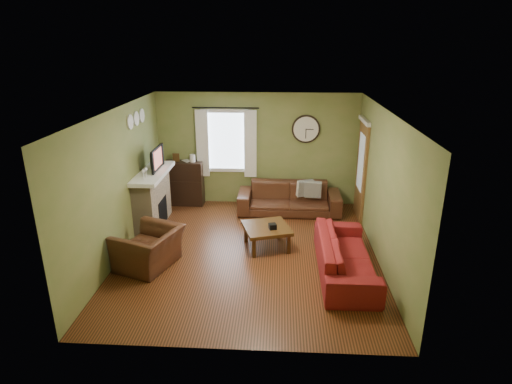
# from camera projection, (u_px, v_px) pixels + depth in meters

# --- Properties ---
(floor) EXTENTS (4.60, 5.20, 0.00)m
(floor) POSITION_uv_depth(u_px,v_px,m) (249.00, 253.00, 7.87)
(floor) COLOR #512914
(floor) RESTS_ON ground
(ceiling) EXTENTS (4.60, 5.20, 0.00)m
(ceiling) POSITION_uv_depth(u_px,v_px,m) (248.00, 111.00, 6.98)
(ceiling) COLOR white
(ceiling) RESTS_ON ground
(wall_left) EXTENTS (0.00, 5.20, 2.60)m
(wall_left) POSITION_uv_depth(u_px,v_px,m) (119.00, 184.00, 7.55)
(wall_left) COLOR olive
(wall_left) RESTS_ON ground
(wall_right) EXTENTS (0.00, 5.20, 2.60)m
(wall_right) POSITION_uv_depth(u_px,v_px,m) (383.00, 189.00, 7.30)
(wall_right) COLOR olive
(wall_right) RESTS_ON ground
(wall_back) EXTENTS (4.60, 0.00, 2.60)m
(wall_back) POSITION_uv_depth(u_px,v_px,m) (257.00, 150.00, 9.87)
(wall_back) COLOR olive
(wall_back) RESTS_ON ground
(wall_front) EXTENTS (4.60, 0.00, 2.60)m
(wall_front) POSITION_uv_depth(u_px,v_px,m) (233.00, 259.00, 4.98)
(wall_front) COLOR olive
(wall_front) RESTS_ON ground
(fireplace) EXTENTS (0.40, 1.40, 1.10)m
(fireplace) POSITION_uv_depth(u_px,v_px,m) (152.00, 200.00, 8.87)
(fireplace) COLOR tan
(fireplace) RESTS_ON floor
(firebox) EXTENTS (0.04, 0.60, 0.55)m
(firebox) POSITION_uv_depth(u_px,v_px,m) (162.00, 212.00, 8.95)
(firebox) COLOR black
(firebox) RESTS_ON fireplace
(mantel) EXTENTS (0.58, 1.60, 0.08)m
(mantel) POSITION_uv_depth(u_px,v_px,m) (152.00, 173.00, 8.67)
(mantel) COLOR white
(mantel) RESTS_ON fireplace
(tv) EXTENTS (0.08, 0.60, 0.35)m
(tv) POSITION_uv_depth(u_px,v_px,m) (154.00, 161.00, 8.74)
(tv) COLOR black
(tv) RESTS_ON mantel
(tv_screen) EXTENTS (0.02, 0.62, 0.36)m
(tv_screen) POSITION_uv_depth(u_px,v_px,m) (157.00, 159.00, 8.72)
(tv_screen) COLOR #994C3F
(tv_screen) RESTS_ON mantel
(medallion_left) EXTENTS (0.28, 0.28, 0.03)m
(medallion_left) POSITION_uv_depth(u_px,v_px,m) (130.00, 122.00, 7.98)
(medallion_left) COLOR white
(medallion_left) RESTS_ON wall_left
(medallion_mid) EXTENTS (0.28, 0.28, 0.03)m
(medallion_mid) POSITION_uv_depth(u_px,v_px,m) (136.00, 119.00, 8.31)
(medallion_mid) COLOR white
(medallion_mid) RESTS_ON wall_left
(medallion_right) EXTENTS (0.28, 0.28, 0.03)m
(medallion_right) POSITION_uv_depth(u_px,v_px,m) (142.00, 116.00, 8.64)
(medallion_right) COLOR white
(medallion_right) RESTS_ON wall_left
(window_pane) EXTENTS (1.00, 0.02, 1.30)m
(window_pane) POSITION_uv_depth(u_px,v_px,m) (227.00, 141.00, 9.82)
(window_pane) COLOR silver
(window_pane) RESTS_ON wall_back
(curtain_rod) EXTENTS (0.03, 0.03, 1.50)m
(curtain_rod) POSITION_uv_depth(u_px,v_px,m) (225.00, 108.00, 9.46)
(curtain_rod) COLOR black
(curtain_rod) RESTS_ON wall_back
(curtain_left) EXTENTS (0.28, 0.04, 1.55)m
(curtain_left) POSITION_uv_depth(u_px,v_px,m) (202.00, 144.00, 9.77)
(curtain_left) COLOR white
(curtain_left) RESTS_ON wall_back
(curtain_right) EXTENTS (0.28, 0.04, 1.55)m
(curtain_right) POSITION_uv_depth(u_px,v_px,m) (250.00, 144.00, 9.71)
(curtain_right) COLOR white
(curtain_right) RESTS_ON wall_back
(wall_clock) EXTENTS (0.64, 0.06, 0.64)m
(wall_clock) POSITION_uv_depth(u_px,v_px,m) (306.00, 129.00, 9.59)
(wall_clock) COLOR white
(wall_clock) RESTS_ON wall_back
(door) EXTENTS (0.05, 0.90, 2.10)m
(door) POSITION_uv_depth(u_px,v_px,m) (361.00, 171.00, 9.12)
(door) COLOR brown
(door) RESTS_ON floor
(bookshelf) EXTENTS (0.87, 0.37, 1.04)m
(bookshelf) POSITION_uv_depth(u_px,v_px,m) (185.00, 183.00, 10.03)
(bookshelf) COLOR black
(bookshelf) RESTS_ON floor
(book) EXTENTS (0.26, 0.26, 0.02)m
(book) POSITION_uv_depth(u_px,v_px,m) (184.00, 165.00, 9.87)
(book) COLOR #432A11
(book) RESTS_ON bookshelf
(sofa_brown) EXTENTS (2.28, 0.89, 0.67)m
(sofa_brown) POSITION_uv_depth(u_px,v_px,m) (289.00, 198.00, 9.61)
(sofa_brown) COLOR #422315
(sofa_brown) RESTS_ON floor
(pillow_left) EXTENTS (0.39, 0.24, 0.38)m
(pillow_left) POSITION_uv_depth(u_px,v_px,m) (305.00, 188.00, 9.60)
(pillow_left) COLOR gray
(pillow_left) RESTS_ON sofa_brown
(pillow_right) EXTENTS (0.38, 0.15, 0.37)m
(pillow_right) POSITION_uv_depth(u_px,v_px,m) (313.00, 189.00, 9.51)
(pillow_right) COLOR gray
(pillow_right) RESTS_ON sofa_brown
(sofa_red) EXTENTS (0.86, 2.21, 0.64)m
(sofa_red) POSITION_uv_depth(u_px,v_px,m) (345.00, 255.00, 7.10)
(sofa_red) COLOR maroon
(sofa_red) RESTS_ON floor
(armchair) EXTENTS (1.20, 1.28, 0.67)m
(armchair) POSITION_uv_depth(u_px,v_px,m) (149.00, 248.00, 7.31)
(armchair) COLOR #422315
(armchair) RESTS_ON floor
(coffee_table) EXTENTS (1.01, 1.01, 0.43)m
(coffee_table) POSITION_uv_depth(u_px,v_px,m) (266.00, 237.00, 8.00)
(coffee_table) COLOR #432A11
(coffee_table) RESTS_ON floor
(tissue_box) EXTENTS (0.16, 0.16, 0.10)m
(tissue_box) POSITION_uv_depth(u_px,v_px,m) (272.00, 230.00, 7.84)
(tissue_box) COLOR black
(tissue_box) RESTS_ON coffee_table
(wine_glass_a) EXTENTS (0.07, 0.07, 0.20)m
(wine_glass_a) POSITION_uv_depth(u_px,v_px,m) (144.00, 175.00, 8.10)
(wine_glass_a) COLOR white
(wine_glass_a) RESTS_ON mantel
(wine_glass_b) EXTENTS (0.07, 0.07, 0.20)m
(wine_glass_b) POSITION_uv_depth(u_px,v_px,m) (146.00, 173.00, 8.25)
(wine_glass_b) COLOR white
(wine_glass_b) RESTS_ON mantel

